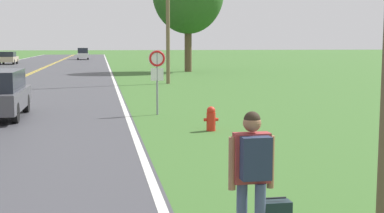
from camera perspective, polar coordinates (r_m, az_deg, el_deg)
The scene contains 6 objects.
hitchhiker_person at distance 6.50m, azimuth 6.47°, elevation -6.28°, with size 0.57×0.41×1.69m.
fire_hydrant at distance 15.30m, azimuth 2.04°, elevation -1.28°, with size 0.42×0.26×0.70m.
traffic_sign at distance 18.67m, azimuth -3.74°, elevation 4.30°, with size 0.60×0.10×2.27m.
utility_pole_midground at distance 33.38m, azimuth -2.60°, elevation 10.52°, with size 1.80×0.24×9.08m.
car_champagne_sedan_mid_far at distance 68.20m, azimuth -19.01°, elevation 4.93°, with size 1.84×4.07×1.51m.
car_white_suv_receding at distance 85.05m, azimuth -11.57°, elevation 5.57°, with size 1.86×4.10×1.81m.
Camera 1 is at (5.74, -3.44, 2.49)m, focal length 50.00 mm.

